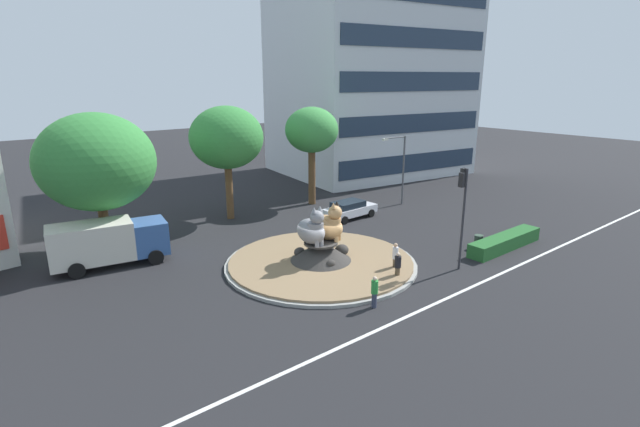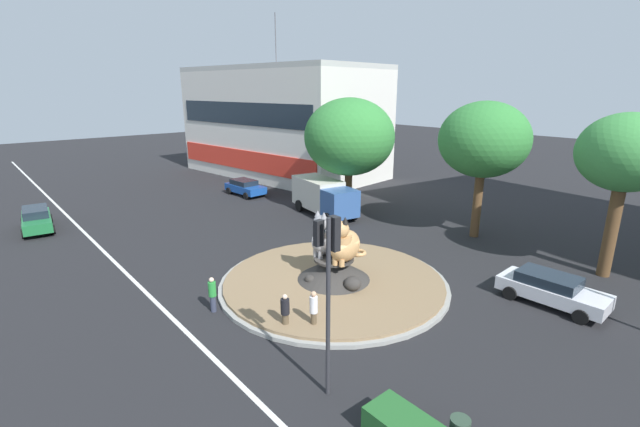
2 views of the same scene
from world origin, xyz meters
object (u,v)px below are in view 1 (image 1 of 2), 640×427
Objects in this scene: pedestrian_black_shirt at (398,266)px; litter_bin at (478,242)px; cat_statue_grey at (312,230)px; streetlight_arm at (401,164)px; third_tree_left at (96,162)px; pedestrian_green_shirt at (375,291)px; cat_statue_calico at (328,225)px; traffic_light_mast at (463,197)px; broadleaf_tree_behind_island at (312,131)px; second_tree_near_tower at (227,138)px; pedestrian_white_shirt at (395,257)px; office_tower at (370,62)px; sedan_on_far_lane at (350,209)px; delivery_box_truck at (108,241)px.

pedestrian_black_shirt reaches higher than litter_bin.
streetlight_arm is at bearing 111.44° from cat_statue_grey.
pedestrian_green_shirt is (7.95, -15.96, -5.04)m from third_tree_left.
traffic_light_mast reaches higher than cat_statue_calico.
third_tree_left is at bearing -174.95° from broadleaf_tree_behind_island.
broadleaf_tree_behind_island reaches higher than streetlight_arm.
pedestrian_black_shirt is (11.29, -14.44, -5.05)m from third_tree_left.
second_tree_near_tower is (-0.05, 12.07, 4.05)m from cat_statue_calico.
pedestrian_black_shirt is 0.99× the size of pedestrian_green_shirt.
pedestrian_white_shirt reaches higher than pedestrian_black_shirt.
broadleaf_tree_behind_island is 5.24× the size of pedestrian_black_shirt.
pedestrian_green_shirt is 11.43m from litter_bin.
office_tower is (17.44, 25.33, 8.18)m from traffic_light_mast.
office_tower is 15.49× the size of pedestrian_black_shirt.
streetlight_arm is (-9.00, -13.23, -8.90)m from office_tower.
traffic_light_mast is at bearing -102.67° from sedan_on_far_lane.
delivery_box_truck is (-10.43, -4.32, -4.87)m from second_tree_near_tower.
pedestrian_black_shirt is 16.97m from delivery_box_truck.
second_tree_near_tower is 16.72m from pedestrian_white_shirt.
traffic_light_mast is at bearing -128.32° from pedestrian_white_shirt.
cat_statue_grey is 8.75m from traffic_light_mast.
third_tree_left is at bearing 165.03° from sedan_on_far_lane.
office_tower is 18.00m from broadleaf_tree_behind_island.
delivery_box_truck is (-10.48, 7.75, -0.81)m from cat_statue_calico.
broadleaf_tree_behind_island is 9.40× the size of litter_bin.
office_tower is 18.31m from streetlight_arm.
delivery_box_truck is (-24.10, 1.26, -2.09)m from streetlight_arm.
cat_statue_grey is 15.22m from broadleaf_tree_behind_island.
pedestrian_white_shirt is (-20.60, -23.32, -11.57)m from office_tower.
cat_statue_calico is 7.89m from traffic_light_mast.
cat_statue_calico is 0.59× the size of sedan_on_far_lane.
second_tree_near_tower is 10.20m from third_tree_left.
pedestrian_black_shirt is 3.67m from pedestrian_green_shirt.
cat_statue_calico is 4.88m from pedestrian_black_shirt.
pedestrian_white_shirt is 1.16m from pedestrian_black_shirt.
cat_statue_calico is at bearing -130.83° from office_tower.
third_tree_left is 9.87× the size of litter_bin.
second_tree_near_tower is at bearing 176.14° from broadleaf_tree_behind_island.
delivery_box_truck reaches higher than pedestrian_black_shirt.
broadleaf_tree_behind_island is (7.79, 11.54, 4.10)m from cat_statue_calico.
sedan_on_far_lane is (17.33, -3.88, -5.14)m from third_tree_left.
cat_statue_calico is 10.39m from litter_bin.
litter_bin is (10.46, -4.36, -1.86)m from cat_statue_grey.
cat_statue_grey is at bearing -112.38° from cat_statue_calico.
cat_statue_calico is 0.31× the size of second_tree_near_tower.
broadleaf_tree_behind_island is at bearing 95.18° from litter_bin.
office_tower reaches higher than cat_statue_grey.
delivery_box_truck is at bearing -149.29° from cat_statue_calico.
broadleaf_tree_behind_island is 17.11m from pedestrian_white_shirt.
broadleaf_tree_behind_island is 7.86m from second_tree_near_tower.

